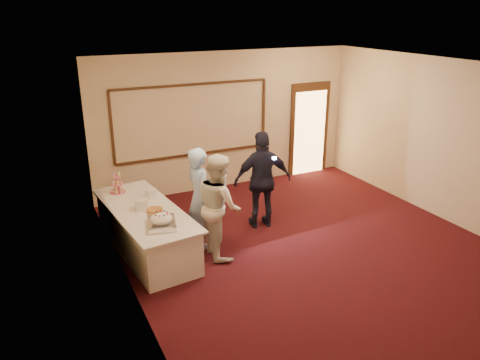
{
  "coord_description": "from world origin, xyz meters",
  "views": [
    {
      "loc": [
        -4.13,
        -5.7,
        3.85
      ],
      "look_at": [
        -0.96,
        0.86,
        1.15
      ],
      "focal_mm": 35.0,
      "sensor_mm": 36.0,
      "label": 1
    }
  ],
  "objects_px": {
    "woman": "(219,205)",
    "guest": "(263,180)",
    "man": "(200,198)",
    "plate_stack_b": "(151,193)",
    "pavlova_tray": "(162,221)",
    "cupcake_stand": "(117,185)",
    "buffet_table": "(146,230)",
    "tart": "(155,211)",
    "plate_stack_a": "(141,204)"
  },
  "relations": [
    {
      "from": "woman",
      "to": "guest",
      "type": "distance_m",
      "value": 1.28
    },
    {
      "from": "man",
      "to": "guest",
      "type": "xyz_separation_m",
      "value": [
        1.29,
        0.19,
        0.04
      ]
    },
    {
      "from": "plate_stack_b",
      "to": "pavlova_tray",
      "type": "bearing_deg",
      "value": -97.73
    },
    {
      "from": "cupcake_stand",
      "to": "man",
      "type": "distance_m",
      "value": 1.57
    },
    {
      "from": "man",
      "to": "woman",
      "type": "height_order",
      "value": "man"
    },
    {
      "from": "buffet_table",
      "to": "man",
      "type": "xyz_separation_m",
      "value": [
        0.91,
        -0.17,
        0.48
      ]
    },
    {
      "from": "pavlova_tray",
      "to": "woman",
      "type": "relative_size",
      "value": 0.37
    },
    {
      "from": "tart",
      "to": "plate_stack_a",
      "type": "bearing_deg",
      "value": 127.41
    },
    {
      "from": "pavlova_tray",
      "to": "man",
      "type": "relative_size",
      "value": 0.36
    },
    {
      "from": "guest",
      "to": "tart",
      "type": "bearing_deg",
      "value": 17.76
    },
    {
      "from": "plate_stack_a",
      "to": "plate_stack_b",
      "type": "bearing_deg",
      "value": 56.87
    },
    {
      "from": "tart",
      "to": "woman",
      "type": "bearing_deg",
      "value": -21.74
    },
    {
      "from": "man",
      "to": "cupcake_stand",
      "type": "bearing_deg",
      "value": 40.23
    },
    {
      "from": "man",
      "to": "guest",
      "type": "bearing_deg",
      "value": -87.87
    },
    {
      "from": "tart",
      "to": "man",
      "type": "distance_m",
      "value": 0.8
    },
    {
      "from": "cupcake_stand",
      "to": "tart",
      "type": "bearing_deg",
      "value": -72.72
    },
    {
      "from": "guest",
      "to": "man",
      "type": "bearing_deg",
      "value": 19.9
    },
    {
      "from": "plate_stack_b",
      "to": "man",
      "type": "relative_size",
      "value": 0.12
    },
    {
      "from": "cupcake_stand",
      "to": "tart",
      "type": "distance_m",
      "value": 1.17
    },
    {
      "from": "man",
      "to": "woman",
      "type": "xyz_separation_m",
      "value": [
        0.16,
        -0.42,
        -0.01
      ]
    },
    {
      "from": "cupcake_stand",
      "to": "plate_stack_a",
      "type": "distance_m",
      "value": 0.93
    },
    {
      "from": "tart",
      "to": "guest",
      "type": "height_order",
      "value": "guest"
    },
    {
      "from": "plate_stack_b",
      "to": "man",
      "type": "bearing_deg",
      "value": -40.15
    },
    {
      "from": "woman",
      "to": "guest",
      "type": "bearing_deg",
      "value": -58.14
    },
    {
      "from": "pavlova_tray",
      "to": "cupcake_stand",
      "type": "relative_size",
      "value": 1.6
    },
    {
      "from": "man",
      "to": "woman",
      "type": "distance_m",
      "value": 0.45
    },
    {
      "from": "plate_stack_b",
      "to": "man",
      "type": "distance_m",
      "value": 0.89
    },
    {
      "from": "pavlova_tray",
      "to": "man",
      "type": "xyz_separation_m",
      "value": [
        0.84,
        0.57,
        0.01
      ]
    },
    {
      "from": "pavlova_tray",
      "to": "plate_stack_a",
      "type": "height_order",
      "value": "pavlova_tray"
    },
    {
      "from": "cupcake_stand",
      "to": "tart",
      "type": "relative_size",
      "value": 1.31
    },
    {
      "from": "plate_stack_a",
      "to": "guest",
      "type": "bearing_deg",
      "value": 0.77
    },
    {
      "from": "buffet_table",
      "to": "woman",
      "type": "bearing_deg",
      "value": -28.9
    },
    {
      "from": "pavlova_tray",
      "to": "man",
      "type": "height_order",
      "value": "man"
    },
    {
      "from": "pavlova_tray",
      "to": "plate_stack_b",
      "type": "relative_size",
      "value": 3.13
    },
    {
      "from": "man",
      "to": "woman",
      "type": "bearing_deg",
      "value": -165.07
    },
    {
      "from": "pavlova_tray",
      "to": "plate_stack_b",
      "type": "distance_m",
      "value": 1.15
    },
    {
      "from": "tart",
      "to": "woman",
      "type": "relative_size",
      "value": 0.17
    },
    {
      "from": "cupcake_stand",
      "to": "woman",
      "type": "distance_m",
      "value": 1.98
    },
    {
      "from": "cupcake_stand",
      "to": "guest",
      "type": "xyz_separation_m",
      "value": [
        2.43,
        -0.88,
        -0.01
      ]
    },
    {
      "from": "pavlova_tray",
      "to": "plate_stack_a",
      "type": "bearing_deg",
      "value": 98.72
    },
    {
      "from": "cupcake_stand",
      "to": "plate_stack_b",
      "type": "height_order",
      "value": "cupcake_stand"
    },
    {
      "from": "plate_stack_a",
      "to": "plate_stack_b",
      "type": "relative_size",
      "value": 1.06
    },
    {
      "from": "cupcake_stand",
      "to": "pavlova_tray",
      "type": "bearing_deg",
      "value": -79.55
    },
    {
      "from": "woman",
      "to": "guest",
      "type": "height_order",
      "value": "guest"
    },
    {
      "from": "buffet_table",
      "to": "tart",
      "type": "xyz_separation_m",
      "value": [
        0.11,
        -0.21,
        0.41
      ]
    },
    {
      "from": "plate_stack_a",
      "to": "guest",
      "type": "relative_size",
      "value": 0.12
    },
    {
      "from": "buffet_table",
      "to": "cupcake_stand",
      "type": "height_order",
      "value": "cupcake_stand"
    },
    {
      "from": "pavlova_tray",
      "to": "guest",
      "type": "distance_m",
      "value": 2.26
    },
    {
      "from": "guest",
      "to": "cupcake_stand",
      "type": "bearing_deg",
      "value": -8.57
    },
    {
      "from": "cupcake_stand",
      "to": "plate_stack_b",
      "type": "bearing_deg",
      "value": -47.54
    }
  ]
}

